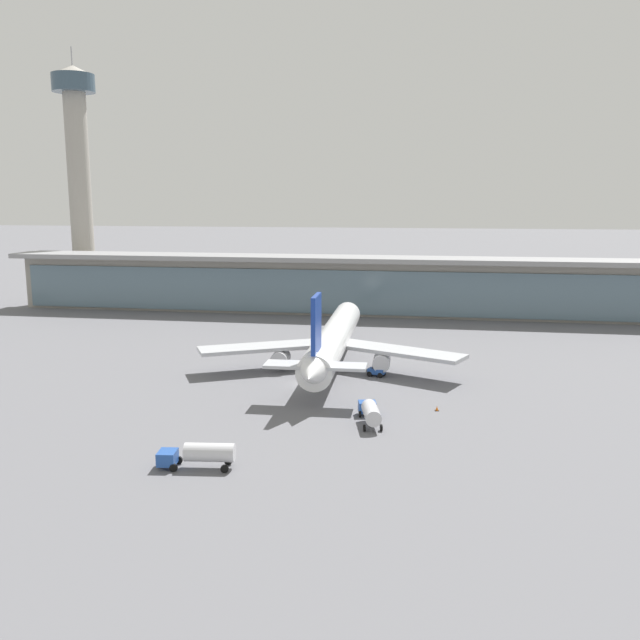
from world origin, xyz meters
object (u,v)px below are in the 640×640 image
service_truck_under_wing_blue (370,412)px  service_truck_mid_apron_blue (200,454)px  airliner_on_stand (333,340)px  safety_cone_alpha (437,409)px  control_tower (78,165)px  service_truck_near_nose_blue (376,371)px

service_truck_under_wing_blue → service_truck_mid_apron_blue: same height
airliner_on_stand → service_truck_under_wing_blue: bearing=-72.5°
airliner_on_stand → service_truck_mid_apron_blue: (-8.05, -47.84, -3.37)m
service_truck_under_wing_blue → safety_cone_alpha: size_ratio=12.68×
service_truck_mid_apron_blue → control_tower: (-77.54, 118.72, 37.64)m
airliner_on_stand → service_truck_under_wing_blue: size_ratio=6.82×
control_tower → safety_cone_alpha: bearing=-41.9°
airliner_on_stand → service_truck_near_nose_blue: 10.38m
service_truck_under_wing_blue → service_truck_mid_apron_blue: bearing=-133.6°
service_truck_near_nose_blue → service_truck_mid_apron_blue: service_truck_mid_apron_blue is taller
airliner_on_stand → control_tower: size_ratio=0.84×
service_truck_mid_apron_blue → safety_cone_alpha: service_truck_mid_apron_blue is taller
service_truck_near_nose_blue → service_truck_mid_apron_blue: size_ratio=0.37×
airliner_on_stand → safety_cone_alpha: (18.21, -22.38, -4.76)m
service_truck_under_wing_blue → service_truck_mid_apron_blue: size_ratio=1.01×
safety_cone_alpha → control_tower: bearing=138.1°
airliner_on_stand → safety_cone_alpha: size_ratio=86.44×
airliner_on_stand → service_truck_under_wing_blue: (9.34, -29.59, -3.37)m
safety_cone_alpha → airliner_on_stand: bearing=129.1°
service_truck_near_nose_blue → control_tower: bearing=141.0°
control_tower → service_truck_under_wing_blue: bearing=-46.6°
airliner_on_stand → service_truck_mid_apron_blue: bearing=-99.5°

